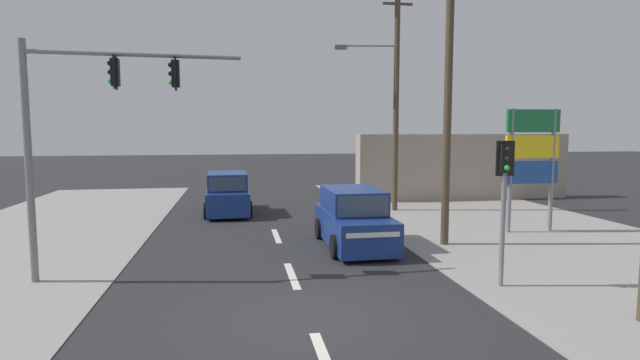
# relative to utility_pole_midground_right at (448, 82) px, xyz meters

# --- Properties ---
(ground_plane) EXTENTS (140.00, 140.00, 0.00)m
(ground_plane) POSITION_rel_utility_pole_midground_right_xyz_m (-5.42, -5.67, -5.36)
(ground_plane) COLOR #28282B
(lane_dash_mid) EXTENTS (0.20, 2.40, 0.01)m
(lane_dash_mid) POSITION_rel_utility_pole_midground_right_xyz_m (-5.42, -2.67, -5.35)
(lane_dash_mid) COLOR silver
(lane_dash_mid) RESTS_ON ground
(lane_dash_far) EXTENTS (0.20, 2.40, 0.01)m
(lane_dash_far) POSITION_rel_utility_pole_midground_right_xyz_m (-5.42, 2.33, -5.35)
(lane_dash_far) COLOR silver
(lane_dash_far) RESTS_ON ground
(kerb_right_verge) EXTENTS (10.00, 44.00, 0.02)m
(kerb_right_verge) POSITION_rel_utility_pole_midground_right_xyz_m (3.58, -3.67, -5.34)
(kerb_right_verge) COLOR gray
(kerb_right_verge) RESTS_ON ground
(utility_pole_midground_right) EXTENTS (1.80, 0.26, 10.23)m
(utility_pole_midground_right) POSITION_rel_utility_pole_midground_right_xyz_m (0.00, 0.00, 0.00)
(utility_pole_midground_right) COLOR #4C3D2B
(utility_pole_midground_right) RESTS_ON ground
(utility_pole_background_right) EXTENTS (3.77, 0.67, 10.66)m
(utility_pole_background_right) POSITION_rel_utility_pole_midground_right_xyz_m (0.48, 7.15, 0.35)
(utility_pole_background_right) COLOR #4C3D2B
(utility_pole_background_right) RESTS_ON ground
(traffic_signal_mast) EXTENTS (5.28, 0.53, 6.00)m
(traffic_signal_mast) POSITION_rel_utility_pole_midground_right_xyz_m (-10.55, -2.10, -1.21)
(traffic_signal_mast) COLOR slate
(traffic_signal_mast) RESTS_ON ground
(pedestal_signal_right_kerb) EXTENTS (0.44, 0.30, 3.56)m
(pedestal_signal_right_kerb) POSITION_rel_utility_pole_midground_right_xyz_m (-0.50, -4.47, -2.94)
(pedestal_signal_right_kerb) COLOR slate
(pedestal_signal_right_kerb) RESTS_ON ground
(shopping_plaza_sign) EXTENTS (2.10, 0.16, 4.60)m
(shopping_plaza_sign) POSITION_rel_utility_pole_midground_right_xyz_m (4.02, 1.49, -2.37)
(shopping_plaza_sign) COLOR slate
(shopping_plaza_sign) RESTS_ON ground
(shopfront_wall_far) EXTENTS (12.00, 1.00, 3.60)m
(shopfront_wall_far) POSITION_rel_utility_pole_midground_right_xyz_m (5.58, 10.33, -3.56)
(shopfront_wall_far) COLOR #A39384
(shopfront_wall_far) RESTS_ON ground
(suv_receding_far) EXTENTS (2.07, 4.54, 1.90)m
(suv_receding_far) POSITION_rel_utility_pole_midground_right_xyz_m (-3.03, 0.31, -4.47)
(suv_receding_far) COLOR navy
(suv_receding_far) RESTS_ON ground
(suv_kerbside_parked) EXTENTS (2.16, 4.59, 1.90)m
(suv_kerbside_parked) POSITION_rel_utility_pole_midground_right_xyz_m (-7.22, 7.64, -4.47)
(suv_kerbside_parked) COLOR navy
(suv_kerbside_parked) RESTS_ON ground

